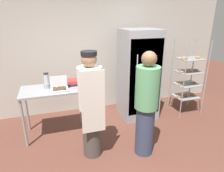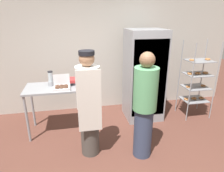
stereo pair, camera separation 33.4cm
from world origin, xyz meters
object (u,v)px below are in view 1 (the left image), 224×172
at_px(blender_pitcher, 47,81).
at_px(binder_stack, 73,82).
at_px(person_customer, 146,105).
at_px(baking_rack, 188,78).
at_px(donut_box, 59,89).
at_px(person_baker, 91,105).
at_px(refrigerator, 139,75).

bearing_deg(blender_pitcher, binder_stack, 5.99).
xyz_separation_m(blender_pitcher, person_customer, (1.47, -1.10, -0.18)).
distance_m(blender_pitcher, binder_stack, 0.48).
bearing_deg(blender_pitcher, baking_rack, 0.31).
bearing_deg(binder_stack, blender_pitcher, -174.01).
xyz_separation_m(binder_stack, person_customer, (1.00, -1.15, -0.11)).
relative_size(baking_rack, blender_pitcher, 5.95).
relative_size(blender_pitcher, binder_stack, 0.96).
bearing_deg(baking_rack, binder_stack, 179.28).
bearing_deg(donut_box, person_customer, -33.74).
xyz_separation_m(baking_rack, person_baker, (-2.46, -0.90, 0.07)).
bearing_deg(blender_pitcher, refrigerator, 5.41).
xyz_separation_m(refrigerator, person_baker, (-1.29, -1.07, -0.07)).
bearing_deg(donut_box, baking_rack, 5.36).
distance_m(blender_pitcher, person_baker, 1.10).
bearing_deg(person_customer, refrigerator, 70.66).
relative_size(binder_stack, person_customer, 0.17).
xyz_separation_m(person_baker, person_customer, (0.84, -0.21, -0.02)).
xyz_separation_m(donut_box, binder_stack, (0.27, 0.30, 0.00)).
relative_size(baking_rack, binder_stack, 5.71).
xyz_separation_m(baking_rack, binder_stack, (-2.62, 0.03, 0.15)).
distance_m(person_baker, person_customer, 0.86).
distance_m(baking_rack, person_baker, 2.62).
relative_size(refrigerator, baking_rack, 1.14).
bearing_deg(binder_stack, person_customer, -49.05).
distance_m(baking_rack, blender_pitcher, 3.10).
distance_m(refrigerator, donut_box, 1.77).
distance_m(binder_stack, person_customer, 1.52).
distance_m(refrigerator, blender_pitcher, 1.93).
relative_size(blender_pitcher, person_customer, 0.17).
distance_m(refrigerator, baking_rack, 1.19).
relative_size(refrigerator, binder_stack, 6.51).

